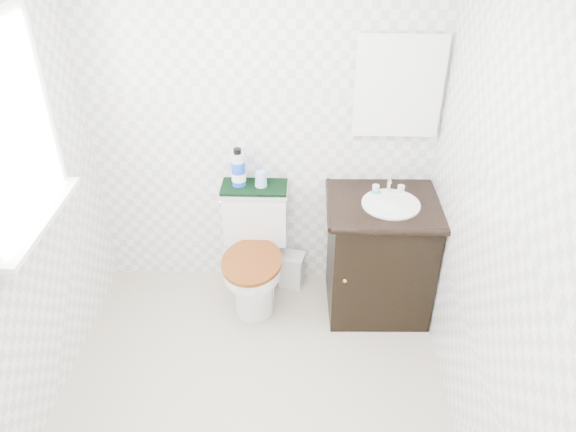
# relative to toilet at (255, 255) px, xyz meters

# --- Properties ---
(floor) EXTENTS (2.40, 2.40, 0.00)m
(floor) POSITION_rel_toilet_xyz_m (0.05, -0.97, -0.35)
(floor) COLOR beige
(floor) RESTS_ON ground
(wall_back) EXTENTS (2.40, 0.00, 2.40)m
(wall_back) POSITION_rel_toilet_xyz_m (0.05, 0.23, 0.85)
(wall_back) COLOR white
(wall_back) RESTS_ON ground
(wall_right) EXTENTS (0.00, 2.40, 2.40)m
(wall_right) POSITION_rel_toilet_xyz_m (1.15, -0.97, 0.85)
(wall_right) COLOR white
(wall_right) RESTS_ON ground
(window) EXTENTS (0.02, 0.70, 0.90)m
(window) POSITION_rel_toilet_xyz_m (-1.02, -0.72, 1.20)
(window) COLOR white
(window) RESTS_ON wall_left
(mirror) EXTENTS (0.50, 0.02, 0.60)m
(mirror) POSITION_rel_toilet_xyz_m (0.87, 0.21, 1.10)
(mirror) COLOR silver
(mirror) RESTS_ON wall_back
(toilet) EXTENTS (0.43, 0.64, 0.79)m
(toilet) POSITION_rel_toilet_xyz_m (0.00, 0.00, 0.00)
(toilet) COLOR white
(toilet) RESTS_ON floor
(vanity) EXTENTS (0.69, 0.60, 0.92)m
(vanity) POSITION_rel_toilet_xyz_m (0.82, -0.06, 0.08)
(vanity) COLOR black
(vanity) RESTS_ON floor
(trash_bin) EXTENTS (0.20, 0.18, 0.26)m
(trash_bin) POSITION_rel_toilet_xyz_m (0.24, 0.13, -0.22)
(trash_bin) COLOR silver
(trash_bin) RESTS_ON floor
(towel) EXTENTS (0.42, 0.22, 0.02)m
(towel) POSITION_rel_toilet_xyz_m (0.00, 0.12, 0.45)
(towel) COLOR black
(towel) RESTS_ON toilet
(mouthwash_bottle) EXTENTS (0.09, 0.09, 0.25)m
(mouthwash_bottle) POSITION_rel_toilet_xyz_m (-0.10, 0.14, 0.58)
(mouthwash_bottle) COLOR blue
(mouthwash_bottle) RESTS_ON towel
(cup) EXTENTS (0.08, 0.08, 0.10)m
(cup) POSITION_rel_toilet_xyz_m (0.04, 0.13, 0.51)
(cup) COLOR #99C1FB
(cup) RESTS_ON towel
(soap_bar) EXTENTS (0.07, 0.05, 0.02)m
(soap_bar) POSITION_rel_toilet_xyz_m (0.77, 0.03, 0.48)
(soap_bar) COLOR #1B8179
(soap_bar) RESTS_ON vanity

